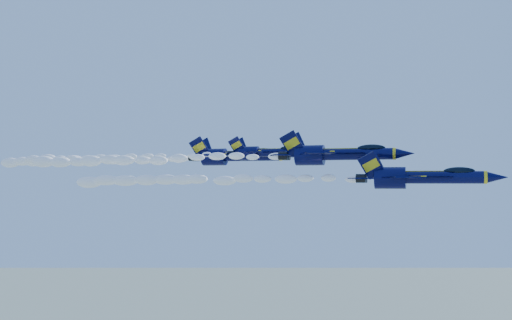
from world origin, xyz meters
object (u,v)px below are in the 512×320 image
(jet_second, at_px, (336,154))
(jet_third, at_px, (266,152))
(jet_fourth, at_px, (235,156))
(jet_lead, at_px, (420,177))

(jet_second, relative_size, jet_third, 1.22)
(jet_third, bearing_deg, jet_fourth, 148.99)
(jet_lead, distance_m, jet_second, 11.99)
(jet_lead, xyz_separation_m, jet_third, (-24.48, 15.51, 4.21))
(jet_second, bearing_deg, jet_third, 138.51)
(jet_second, bearing_deg, jet_lead, -18.03)
(jet_lead, xyz_separation_m, jet_second, (-10.99, 3.58, 3.18))
(jet_second, height_order, jet_fourth, jet_fourth)
(jet_second, xyz_separation_m, jet_fourth, (-20.42, 16.09, 0.72))
(jet_second, distance_m, jet_fourth, 26.01)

